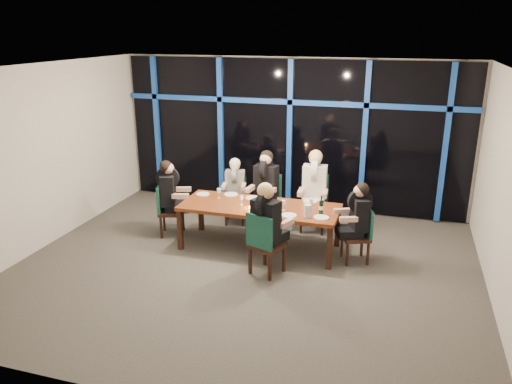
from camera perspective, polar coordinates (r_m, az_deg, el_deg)
room at (r=7.09m, az=-1.42°, el=6.03°), size 7.04×7.00×3.02m
window_wall at (r=9.96m, az=3.99°, el=6.78°), size 6.86×0.43×2.94m
dining_table at (r=8.21m, az=0.41°, el=-2.02°), size 2.60×1.00×0.75m
chair_far_left at (r=9.41m, az=-2.35°, el=-0.66°), size 0.47×0.47×0.85m
chair_far_mid at (r=9.16m, az=1.27°, el=-0.68°), size 0.52×0.52×0.99m
chair_far_right at (r=9.09m, az=6.67°, el=-0.84°), size 0.51×0.51×1.02m
chair_end_left at (r=8.93m, az=-10.17°, el=-1.71°), size 0.55×0.55×0.93m
chair_end_right at (r=7.98m, az=11.88°, el=-4.48°), size 0.54×0.54×0.89m
chair_near_mid at (r=7.36m, az=0.89°, el=-5.64°), size 0.59×0.59×0.98m
diner_far_left at (r=9.23m, az=-2.43°, el=1.20°), size 0.48×0.57×0.83m
diner_far_mid at (r=8.96m, az=1.08°, el=1.54°), size 0.53×0.65×0.97m
diner_far_right at (r=8.89m, az=6.70°, el=1.43°), size 0.53×0.65×0.99m
diner_end_left at (r=8.80m, az=-9.79°, el=0.56°), size 0.63×0.56×0.91m
diner_end_right at (r=7.83m, az=11.52°, el=-2.12°), size 0.61×0.55×0.86m
diner_near_mid at (r=7.27m, az=1.30°, el=-2.63°), size 0.60×0.67×0.95m
plate_far_left at (r=8.72m, az=-2.86°, el=-0.28°), size 0.24×0.24×0.01m
plate_far_mid at (r=8.53m, az=-0.43°, el=-0.68°), size 0.24×0.24×0.01m
plate_far_right at (r=8.42m, az=6.22°, el=-1.05°), size 0.24×0.24×0.01m
plate_end_left at (r=8.77m, az=-6.10°, el=-0.24°), size 0.24×0.24×0.01m
plate_end_right at (r=7.73m, az=7.47°, el=-2.91°), size 0.24×0.24×0.01m
plate_near_mid at (r=7.77m, az=3.78°, el=-2.67°), size 0.24×0.24×0.01m
wine_bottle at (r=7.83m, az=7.46°, el=-1.74°), size 0.07×0.07×0.31m
water_pitcher at (r=7.71m, az=5.91°, el=-2.14°), size 0.12×0.11×0.20m
tea_light at (r=8.07m, az=-0.68°, el=-1.76°), size 0.05×0.05×0.03m
wine_glass_a at (r=8.19m, az=-1.68°, el=-0.71°), size 0.06×0.06×0.16m
wine_glass_b at (r=8.27m, az=1.76°, el=-0.35°), size 0.07×0.07×0.19m
wine_glass_c at (r=7.95m, az=3.14°, el=-1.28°), size 0.06×0.06×0.17m
wine_glass_d at (r=8.53m, az=-4.27°, el=0.11°), size 0.07×0.07×0.17m
wine_glass_e at (r=8.09m, az=6.33°, el=-1.06°), size 0.06×0.06×0.16m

